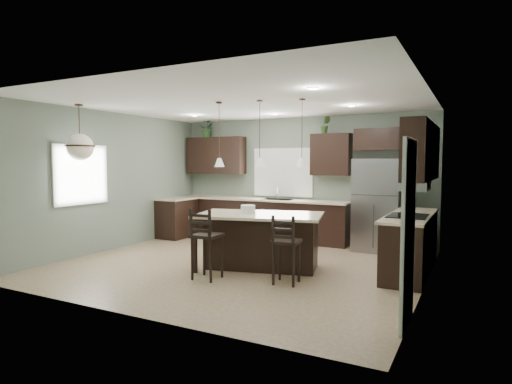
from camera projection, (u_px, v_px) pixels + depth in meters
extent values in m
plane|color=#9E8466|center=(240.00, 265.00, 7.45)|extent=(6.00, 6.00, 0.00)
cube|color=white|center=(408.00, 233.00, 4.64)|extent=(0.04, 0.82, 2.04)
cube|color=white|center=(283.00, 172.00, 9.95)|extent=(1.35, 0.02, 1.00)
cube|color=white|center=(81.00, 175.00, 8.00)|extent=(0.02, 1.10, 1.00)
cube|color=black|center=(177.00, 218.00, 10.16)|extent=(0.60, 0.90, 0.90)
cube|color=beige|center=(177.00, 199.00, 10.12)|extent=(0.66, 0.96, 0.04)
cube|color=black|center=(260.00, 219.00, 9.98)|extent=(4.20, 0.60, 0.90)
cube|color=beige|center=(260.00, 199.00, 9.93)|extent=(4.20, 0.66, 0.04)
cube|color=gray|center=(277.00, 200.00, 9.72)|extent=(0.70, 0.45, 0.01)
cylinder|color=silver|center=(277.00, 193.00, 9.68)|extent=(0.02, 0.02, 0.28)
cube|color=black|center=(216.00, 156.00, 10.59)|extent=(1.55, 0.34, 0.90)
cube|color=black|center=(331.00, 155.00, 9.23)|extent=(0.85, 0.34, 0.90)
cube|color=black|center=(381.00, 139.00, 8.73)|extent=(1.05, 0.34, 0.45)
cube|color=black|center=(411.00, 244.00, 6.96)|extent=(0.60, 2.35, 0.90)
cube|color=beige|center=(410.00, 216.00, 6.93)|extent=(0.66, 2.35, 0.04)
cube|color=black|center=(408.00, 216.00, 6.69)|extent=(0.58, 0.75, 0.02)
cube|color=gray|center=(389.00, 246.00, 6.85)|extent=(0.01, 0.72, 0.60)
cube|color=black|center=(422.00, 152.00, 6.79)|extent=(0.34, 2.35, 0.90)
cube|color=gray|center=(416.00, 177.00, 6.60)|extent=(0.40, 0.75, 0.40)
cube|color=gray|center=(378.00, 205.00, 8.55)|extent=(0.90, 0.74, 1.85)
cube|color=black|center=(260.00, 241.00, 7.17)|extent=(2.28, 1.63, 0.92)
cylinder|color=silver|center=(248.00, 209.00, 7.17)|extent=(0.24, 0.24, 0.14)
cube|color=black|center=(207.00, 243.00, 6.50)|extent=(0.42, 0.42, 1.10)
cube|color=black|center=(286.00, 249.00, 6.24)|extent=(0.42, 0.42, 1.03)
imported|color=#23471F|center=(207.00, 129.00, 10.62)|extent=(0.37, 0.32, 0.41)
imported|color=#335023|center=(325.00, 125.00, 9.22)|extent=(0.26, 0.24, 0.38)
plane|color=slate|center=(299.00, 179.00, 9.79)|extent=(6.00, 0.00, 6.00)
plane|color=slate|center=(123.00, 196.00, 4.92)|extent=(6.00, 0.00, 6.00)
plane|color=slate|center=(112.00, 181.00, 8.73)|extent=(0.00, 5.50, 5.50)
plane|color=slate|center=(427.00, 190.00, 5.98)|extent=(0.00, 5.50, 5.50)
plane|color=white|center=(240.00, 102.00, 7.25)|extent=(6.00, 6.00, 0.00)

